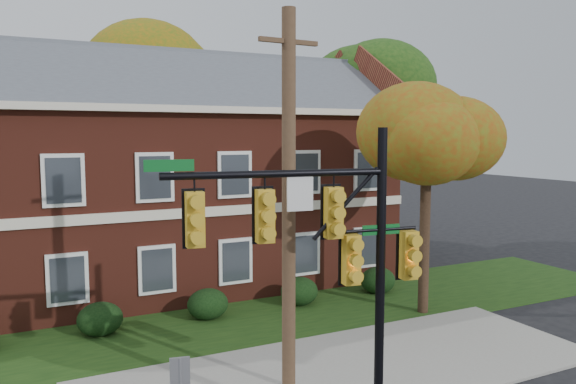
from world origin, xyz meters
name	(u,v)px	position (x,y,z in m)	size (l,w,h in m)	color
sidewalk	(348,370)	(0.00, 1.00, 0.04)	(14.00, 5.00, 0.08)	gray
grass_strip	(270,316)	(0.00, 6.00, 0.02)	(30.00, 6.00, 0.04)	#193811
apartment_building	(166,165)	(-2.00, 11.95, 4.99)	(18.80, 8.80, 9.74)	maroon
hedge_left	(100,319)	(-5.50, 6.70, 0.53)	(1.40, 1.26, 1.05)	black
hedge_center	(208,304)	(-2.00, 6.70, 0.53)	(1.40, 1.26, 1.05)	black
hedge_right	(299,291)	(1.50, 6.70, 0.53)	(1.40, 1.26, 1.05)	black
hedge_far_right	(378,280)	(5.00, 6.70, 0.53)	(1.40, 1.26, 1.05)	black
tree_near_right	(435,122)	(5.22, 3.87, 6.67)	(4.50, 4.25, 8.58)	black
tree_right_rear	(380,98)	(9.31, 12.81, 8.12)	(6.30, 5.95, 10.62)	black
tree_far_rear	(153,87)	(-0.66, 19.79, 8.84)	(6.84, 6.46, 11.52)	black
traffic_signal	(331,246)	(-1.97, -1.35, 3.97)	(5.70, 0.92, 6.39)	gray
utility_pole	(289,217)	(-2.50, -0.48, 4.49)	(1.38, 0.31, 8.86)	#4D3624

